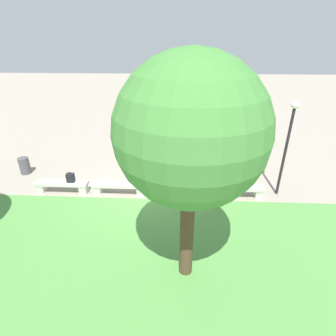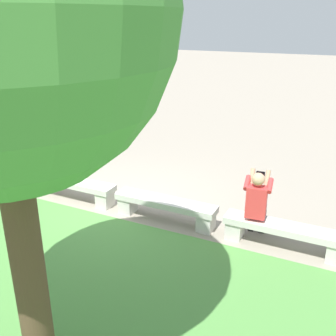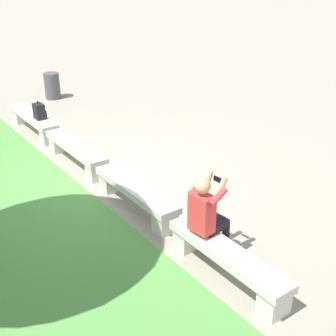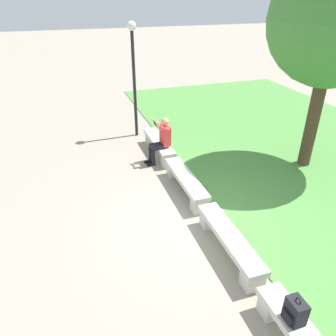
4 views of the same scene
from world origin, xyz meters
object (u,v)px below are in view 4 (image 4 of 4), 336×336
at_px(bench_near, 186,181).
at_px(bench_mid, 229,240).
at_px(tree_left_background, 335,21).
at_px(bench_main, 159,145).
at_px(backpack, 295,311).
at_px(person_photographer, 161,138).
at_px(lamp_post, 133,64).

bearing_deg(bench_near, bench_mid, 0.00).
xyz_separation_m(bench_mid, tree_left_background, (-2.54, 3.72, 3.46)).
bearing_deg(bench_main, tree_left_background, 62.20).
bearing_deg(tree_left_background, backpack, -40.36).
bearing_deg(tree_left_background, person_photographer, -110.89).
bearing_deg(bench_main, person_photographer, -8.57).
bearing_deg(backpack, bench_mid, 179.21).
bearing_deg(bench_main, backpack, -0.23).
distance_m(person_photographer, lamp_post, 2.71).
relative_size(bench_near, lamp_post, 0.57).
relative_size(bench_main, backpack, 4.80).
relative_size(bench_near, bench_mid, 1.00).
distance_m(bench_mid, backpack, 1.89).
height_order(bench_mid, backpack, backpack).
distance_m(bench_main, backpack, 6.37).
distance_m(bench_near, lamp_post, 4.42).
distance_m(bench_near, tree_left_background, 5.08).
relative_size(tree_left_background, lamp_post, 1.48).
relative_size(bench_mid, tree_left_background, 0.38).
xyz_separation_m(bench_mid, lamp_post, (-6.14, -0.30, 2.07)).
bearing_deg(bench_main, bench_near, 0.00).
xyz_separation_m(bench_near, backpack, (4.11, -0.03, 0.32)).
distance_m(backpack, tree_left_background, 6.57).
distance_m(bench_main, lamp_post, 2.66).
height_order(person_photographer, backpack, person_photographer).
relative_size(backpack, tree_left_background, 0.08).
height_order(bench_main, lamp_post, lamp_post).
bearing_deg(lamp_post, tree_left_background, 48.15).
distance_m(bench_main, bench_near, 2.25).
bearing_deg(tree_left_background, lamp_post, -131.85).
bearing_deg(lamp_post, bench_mid, 2.78).
height_order(bench_main, backpack, backpack).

